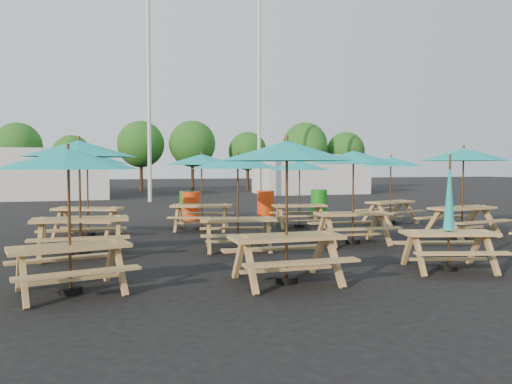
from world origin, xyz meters
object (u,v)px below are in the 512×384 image
object	(u,v)px
waste_bin_2	(266,204)
waste_bin_3	(319,203)
picnic_unit_1	(79,155)
waste_bin_0	(188,205)
picnic_unit_8	(300,169)
waste_bin_1	(191,206)
picnic_unit_3	(287,158)
picnic_unit_4	(238,167)
picnic_unit_5	(202,163)
picnic_unit_6	(449,223)
picnic_unit_0	(68,167)
picnic_unit_2	(87,162)
picnic_unit_11	(391,165)
picnic_unit_7	(353,162)
picnic_unit_10	(463,159)

from	to	relation	value
waste_bin_2	waste_bin_3	size ratio (longest dim) A/B	1.00
picnic_unit_1	waste_bin_0	distance (m)	7.37
picnic_unit_8	waste_bin_1	world-z (taller)	picnic_unit_8
picnic_unit_3	picnic_unit_4	size ratio (longest dim) A/B	0.98
picnic_unit_3	waste_bin_1	world-z (taller)	picnic_unit_3
picnic_unit_5	waste_bin_2	distance (m)	4.17
picnic_unit_5	picnic_unit_6	distance (m)	7.45
picnic_unit_1	picnic_unit_5	distance (m)	4.62
waste_bin_1	waste_bin_2	distance (m)	2.65
picnic_unit_0	picnic_unit_2	world-z (taller)	picnic_unit_2
picnic_unit_1	picnic_unit_3	distance (m)	4.63
waste_bin_1	waste_bin_2	xyz separation A→B (m)	(2.65, -0.04, 0.00)
waste_bin_2	waste_bin_3	distance (m)	2.16
picnic_unit_4	picnic_unit_6	bearing A→B (deg)	-35.95
picnic_unit_8	picnic_unit_11	world-z (taller)	picnic_unit_11
picnic_unit_4	waste_bin_2	distance (m)	6.96
picnic_unit_6	waste_bin_0	bearing A→B (deg)	122.37
waste_bin_0	waste_bin_1	xyz separation A→B (m)	(0.06, -0.25, 0.00)
picnic_unit_3	waste_bin_1	distance (m)	9.62
picnic_unit_6	picnic_unit_11	xyz separation A→B (m)	(2.89, 6.59, 1.03)
picnic_unit_4	waste_bin_2	bearing A→B (deg)	76.62
picnic_unit_2	waste_bin_2	bearing A→B (deg)	47.01
picnic_unit_0	picnic_unit_7	xyz separation A→B (m)	(6.10, 3.02, 0.10)
picnic_unit_5	picnic_unit_3	bearing A→B (deg)	-71.02
picnic_unit_2	picnic_unit_5	bearing A→B (deg)	24.76
picnic_unit_4	picnic_unit_6	distance (m)	4.46
picnic_unit_8	waste_bin_3	world-z (taller)	picnic_unit_8
picnic_unit_3	picnic_unit_7	world-z (taller)	picnic_unit_3
picnic_unit_6	picnic_unit_11	bearing A→B (deg)	80.80
picnic_unit_3	picnic_unit_7	xyz separation A→B (m)	(2.87, 3.28, -0.03)
picnic_unit_4	picnic_unit_6	world-z (taller)	picnic_unit_4
picnic_unit_3	picnic_unit_7	size ratio (longest dim) A/B	1.01
picnic_unit_10	waste_bin_0	world-z (taller)	picnic_unit_10
picnic_unit_10	waste_bin_1	xyz separation A→B (m)	(-6.16, 5.96, -1.54)
picnic_unit_5	picnic_unit_10	size ratio (longest dim) A/B	1.02
picnic_unit_7	picnic_unit_0	bearing A→B (deg)	-150.31
picnic_unit_0	picnic_unit_4	size ratio (longest dim) A/B	1.06
picnic_unit_0	picnic_unit_4	distance (m)	4.37
waste_bin_1	picnic_unit_8	bearing A→B (deg)	-45.63
picnic_unit_1	picnic_unit_2	distance (m)	3.14
picnic_unit_10	picnic_unit_8	bearing A→B (deg)	126.49
picnic_unit_0	picnic_unit_6	world-z (taller)	picnic_unit_0
picnic_unit_7	waste_bin_2	xyz separation A→B (m)	(-0.20, 6.19, -1.45)
picnic_unit_6	picnic_unit_7	bearing A→B (deg)	108.27
picnic_unit_1	waste_bin_2	size ratio (longest dim) A/B	2.46
picnic_unit_2	picnic_unit_6	size ratio (longest dim) A/B	1.33
picnic_unit_1	picnic_unit_7	size ratio (longest dim) A/B	1.06
picnic_unit_3	waste_bin_3	size ratio (longest dim) A/B	2.33
picnic_unit_1	waste_bin_2	distance (m)	8.68
waste_bin_0	waste_bin_2	world-z (taller)	same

